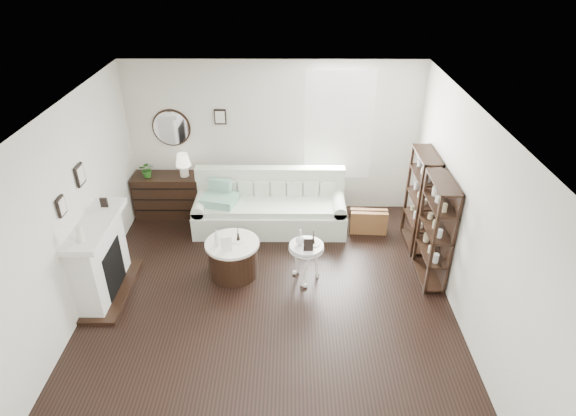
{
  "coord_description": "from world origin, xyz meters",
  "views": [
    {
      "loc": [
        0.29,
        -5.04,
        4.48
      ],
      "look_at": [
        0.25,
        0.8,
        1.09
      ],
      "focal_mm": 30.0,
      "sensor_mm": 36.0,
      "label": 1
    }
  ],
  "objects_px": {
    "sofa": "(270,209)",
    "pedestal_table": "(306,248)",
    "dresser": "(168,195)",
    "drum_table": "(233,258)"
  },
  "relations": [
    {
      "from": "sofa",
      "to": "pedestal_table",
      "type": "relative_size",
      "value": 4.2
    },
    {
      "from": "dresser",
      "to": "drum_table",
      "type": "distance_m",
      "value": 2.2
    },
    {
      "from": "sofa",
      "to": "drum_table",
      "type": "distance_m",
      "value": 1.44
    },
    {
      "from": "sofa",
      "to": "drum_table",
      "type": "xyz_separation_m",
      "value": [
        -0.5,
        -1.35,
        -0.05
      ]
    },
    {
      "from": "dresser",
      "to": "drum_table",
      "type": "relative_size",
      "value": 1.45
    },
    {
      "from": "sofa",
      "to": "dresser",
      "type": "distance_m",
      "value": 1.87
    },
    {
      "from": "drum_table",
      "to": "pedestal_table",
      "type": "distance_m",
      "value": 1.12
    },
    {
      "from": "sofa",
      "to": "drum_table",
      "type": "height_order",
      "value": "sofa"
    },
    {
      "from": "pedestal_table",
      "to": "sofa",
      "type": "bearing_deg",
      "value": 111.26
    },
    {
      "from": "sofa",
      "to": "pedestal_table",
      "type": "distance_m",
      "value": 1.61
    }
  ]
}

